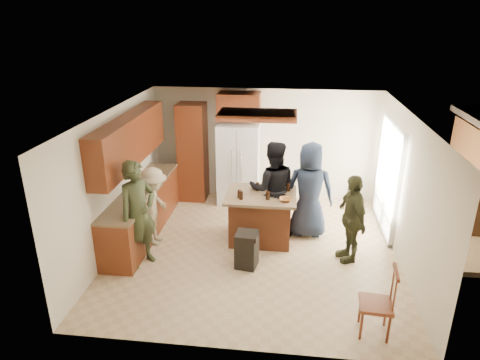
# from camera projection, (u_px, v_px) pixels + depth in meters

# --- Properties ---
(person_front_left) EXTENTS (0.79, 0.84, 1.85)m
(person_front_left) POSITION_uv_depth(u_px,v_px,m) (138.00, 214.00, 7.03)
(person_front_left) COLOR #323921
(person_front_left) RESTS_ON ground
(person_behind_left) EXTENTS (0.94, 0.62, 1.85)m
(person_behind_left) POSITION_uv_depth(u_px,v_px,m) (273.00, 189.00, 8.04)
(person_behind_left) COLOR black
(person_behind_left) RESTS_ON ground
(person_behind_right) EXTENTS (0.93, 0.64, 1.84)m
(person_behind_right) POSITION_uv_depth(u_px,v_px,m) (309.00, 190.00, 7.99)
(person_behind_right) COLOR #1B2437
(person_behind_right) RESTS_ON ground
(person_side_right) EXTENTS (0.71, 1.01, 1.56)m
(person_side_right) POSITION_uv_depth(u_px,v_px,m) (351.00, 218.00, 7.21)
(person_side_right) COLOR #3A3C23
(person_side_right) RESTS_ON ground
(person_counter) EXTENTS (0.49, 0.97, 1.47)m
(person_counter) POSITION_uv_depth(u_px,v_px,m) (154.00, 207.00, 7.76)
(person_counter) COLOR tan
(person_counter) RESTS_ON ground
(left_cabinetry) EXTENTS (0.64, 3.00, 2.30)m
(left_cabinetry) POSITION_uv_depth(u_px,v_px,m) (139.00, 187.00, 8.04)
(left_cabinetry) COLOR maroon
(left_cabinetry) RESTS_ON ground
(back_wall_units) EXTENTS (1.80, 0.60, 2.45)m
(back_wall_units) POSITION_uv_depth(u_px,v_px,m) (204.00, 141.00, 9.45)
(back_wall_units) COLOR maroon
(back_wall_units) RESTS_ON ground
(refrigerator) EXTENTS (0.90, 0.76, 1.80)m
(refrigerator) POSITION_uv_depth(u_px,v_px,m) (239.00, 164.00, 9.46)
(refrigerator) COLOR white
(refrigerator) RESTS_ON ground
(kitchen_island) EXTENTS (1.28, 1.03, 0.93)m
(kitchen_island) POSITION_uv_depth(u_px,v_px,m) (261.00, 217.00, 7.96)
(kitchen_island) COLOR brown
(kitchen_island) RESTS_ON ground
(island_items) EXTENTS (0.98, 0.61, 0.15)m
(island_items) POSITION_uv_depth(u_px,v_px,m) (271.00, 195.00, 7.65)
(island_items) COLOR silver
(island_items) RESTS_ON kitchen_island
(trash_bin) EXTENTS (0.40, 0.40, 0.63)m
(trash_bin) POSITION_uv_depth(u_px,v_px,m) (247.00, 249.00, 7.15)
(trash_bin) COLOR black
(trash_bin) RESTS_ON ground
(spindle_chair) EXTENTS (0.46, 0.46, 0.99)m
(spindle_chair) POSITION_uv_depth(u_px,v_px,m) (377.00, 304.00, 5.59)
(spindle_chair) COLOR maroon
(spindle_chair) RESTS_ON ground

